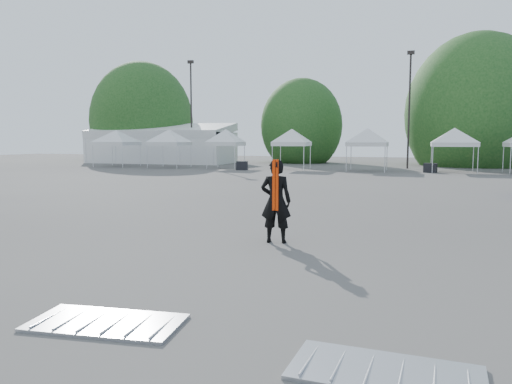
% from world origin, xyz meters
% --- Properties ---
extents(ground, '(120.00, 120.00, 0.00)m').
position_xyz_m(ground, '(0.00, 0.00, 0.00)').
color(ground, '#474442').
rests_on(ground, ground).
extents(marquee, '(15.00, 6.25, 4.23)m').
position_xyz_m(marquee, '(-22.00, 35.00, 1.97)').
color(marquee, silver).
rests_on(marquee, ground).
extents(light_pole_west, '(0.60, 0.25, 10.30)m').
position_xyz_m(light_pole_west, '(-18.00, 34.00, 5.77)').
color(light_pole_west, black).
rests_on(light_pole_west, ground).
extents(light_pole_east, '(0.60, 0.25, 9.80)m').
position_xyz_m(light_pole_east, '(3.00, 32.00, 5.52)').
color(light_pole_east, black).
rests_on(light_pole_east, ground).
extents(tree_far_w, '(4.80, 4.80, 7.30)m').
position_xyz_m(tree_far_w, '(-26.00, 38.00, 4.54)').
color(tree_far_w, '#382314').
rests_on(tree_far_w, ground).
extents(tree_mid_w, '(4.16, 4.16, 6.33)m').
position_xyz_m(tree_mid_w, '(-8.00, 40.00, 3.93)').
color(tree_mid_w, '#382314').
rests_on(tree_mid_w, ground).
extents(tree_mid_e, '(5.12, 5.12, 7.79)m').
position_xyz_m(tree_mid_e, '(9.00, 39.00, 4.84)').
color(tree_mid_e, '#382314').
rests_on(tree_mid_e, ground).
extents(tent_a, '(4.56, 4.56, 3.88)m').
position_xyz_m(tent_a, '(-22.36, 27.31, 3.06)').
color(tent_a, silver).
rests_on(tent_a, ground).
extents(tent_b, '(4.25, 4.25, 3.88)m').
position_xyz_m(tent_b, '(-17.00, 27.23, 3.06)').
color(tent_b, silver).
rests_on(tent_b, ground).
extents(tent_c, '(3.82, 3.82, 3.88)m').
position_xyz_m(tent_c, '(-11.84, 27.65, 3.06)').
color(tent_c, silver).
rests_on(tent_c, ground).
extents(tent_d, '(3.94, 3.94, 3.88)m').
position_xyz_m(tent_d, '(-6.08, 27.71, 3.06)').
color(tent_d, silver).
rests_on(tent_d, ground).
extents(tent_e, '(4.31, 4.31, 3.88)m').
position_xyz_m(tent_e, '(0.04, 27.40, 3.06)').
color(tent_e, silver).
rests_on(tent_e, ground).
extents(tent_f, '(4.61, 4.61, 3.88)m').
position_xyz_m(tent_f, '(6.36, 28.00, 3.06)').
color(tent_f, silver).
rests_on(tent_f, ground).
extents(man, '(0.78, 0.56, 1.99)m').
position_xyz_m(man, '(0.48, -0.99, 1.00)').
color(man, black).
rests_on(man, ground).
extents(barrier_left, '(2.08, 1.19, 0.06)m').
position_xyz_m(barrier_left, '(-0.25, -6.81, 0.03)').
color(barrier_left, '#ABAFB4').
rests_on(barrier_left, ground).
extents(barrier_mid, '(2.02, 1.10, 0.06)m').
position_xyz_m(barrier_mid, '(3.37, -7.15, 0.03)').
color(barrier_mid, '#ABAFB4').
rests_on(barrier_mid, ground).
extents(crate_west, '(1.04, 0.90, 0.70)m').
position_xyz_m(crate_west, '(-9.73, 25.79, 0.35)').
color(crate_west, black).
rests_on(crate_west, ground).
extents(crate_mid, '(1.03, 0.88, 0.70)m').
position_xyz_m(crate_mid, '(4.71, 27.08, 0.35)').
color(crate_mid, black).
rests_on(crate_mid, ground).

